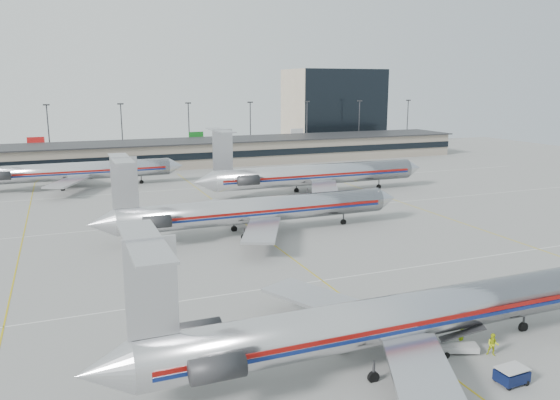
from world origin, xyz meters
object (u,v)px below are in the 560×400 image
belt_loader (456,346)px  jet_foreground (381,320)px  jet_second_row (252,210)px  tug_center (425,397)px

belt_loader → jet_foreground: bearing=-165.6°
jet_second_row → belt_loader: size_ratio=10.94×
tug_center → belt_loader: 8.55m
tug_center → jet_foreground: bearing=95.1°
jet_second_row → tug_center: 43.25m
jet_foreground → belt_loader: (6.25, -0.95, -2.75)m
jet_foreground → tug_center: jet_foreground is taller
jet_foreground → tug_center: size_ratio=20.44×
tug_center → belt_loader: size_ratio=0.53×
tug_center → jet_second_row: bearing=95.7°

